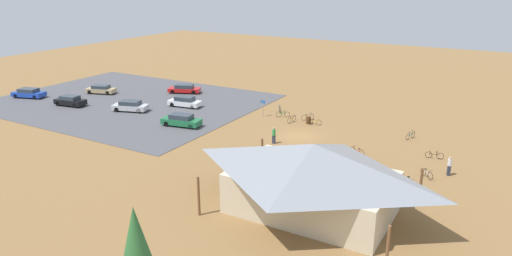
{
  "coord_description": "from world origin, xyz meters",
  "views": [
    {
      "loc": [
        -19.92,
        44.16,
        16.77
      ],
      "look_at": [
        3.77,
        2.87,
        1.2
      ],
      "focal_mm": 32.25,
      "sensor_mm": 36.0,
      "label": 1
    }
  ],
  "objects_px": {
    "bicycle_orange_yard_front": "(292,119)",
    "bicycle_blue_mid_cluster": "(409,182)",
    "trash_bin": "(308,120)",
    "bicycle_yellow_back_row": "(315,122)",
    "visitor_at_bikes": "(449,166)",
    "bicycle_silver_front_row": "(308,117)",
    "car_black_inner_stall": "(70,101)",
    "visitor_by_pavilion": "(274,135)",
    "car_red_end_stall": "(184,89)",
    "car_green_near_entry": "(181,120)",
    "bicycle_red_yard_center": "(357,151)",
    "car_tan_second_row": "(101,89)",
    "car_white_by_curb": "(185,102)",
    "lot_sign": "(263,106)",
    "bicycle_silver_yard_left": "(427,174)",
    "bicycle_green_edge_north": "(283,114)",
    "car_blue_mid_lot": "(29,93)",
    "car_silver_far_end": "(130,106)",
    "bicycle_purple_by_bin": "(379,176)",
    "bicycle_teal_lone_east": "(410,136)",
    "bike_pavilion": "(312,174)",
    "bicycle_black_lone_west": "(434,155)",
    "bicycle_white_trailside": "(280,109)"
  },
  "relations": [
    {
      "from": "car_red_end_stall",
      "to": "car_green_near_entry",
      "type": "bearing_deg",
      "value": 127.11
    },
    {
      "from": "bicycle_orange_yard_front",
      "to": "car_silver_far_end",
      "type": "distance_m",
      "value": 21.49
    },
    {
      "from": "bicycle_silver_front_row",
      "to": "bicycle_white_trailside",
      "type": "bearing_deg",
      "value": -17.83
    },
    {
      "from": "bicycle_blue_mid_cluster",
      "to": "car_black_inner_stall",
      "type": "relative_size",
      "value": 0.34
    },
    {
      "from": "bicycle_silver_yard_left",
      "to": "bike_pavilion",
      "type": "bearing_deg",
      "value": 58.66
    },
    {
      "from": "bicycle_teal_lone_east",
      "to": "visitor_by_pavilion",
      "type": "xyz_separation_m",
      "value": [
        12.29,
        8.75,
        0.58
      ]
    },
    {
      "from": "bike_pavilion",
      "to": "bicycle_yellow_back_row",
      "type": "bearing_deg",
      "value": -67.79
    },
    {
      "from": "trash_bin",
      "to": "visitor_at_bikes",
      "type": "relative_size",
      "value": 0.51
    },
    {
      "from": "bike_pavilion",
      "to": "car_black_inner_stall",
      "type": "distance_m",
      "value": 42.15
    },
    {
      "from": "bike_pavilion",
      "to": "car_green_near_entry",
      "type": "relative_size",
      "value": 2.88
    },
    {
      "from": "visitor_at_bikes",
      "to": "bicycle_silver_front_row",
      "type": "bearing_deg",
      "value": -27.37
    },
    {
      "from": "car_tan_second_row",
      "to": "car_white_by_curb",
      "type": "distance_m",
      "value": 15.74
    },
    {
      "from": "bicycle_silver_yard_left",
      "to": "bicycle_orange_yard_front",
      "type": "bearing_deg",
      "value": -26.9
    },
    {
      "from": "bicycle_orange_yard_front",
      "to": "bicycle_blue_mid_cluster",
      "type": "xyz_separation_m",
      "value": [
        -16.41,
        11.34,
        -0.03
      ]
    },
    {
      "from": "bicycle_black_lone_west",
      "to": "car_green_near_entry",
      "type": "distance_m",
      "value": 28.14
    },
    {
      "from": "trash_bin",
      "to": "lot_sign",
      "type": "distance_m",
      "value": 6.34
    },
    {
      "from": "bicycle_yellow_back_row",
      "to": "trash_bin",
      "type": "bearing_deg",
      "value": -11.66
    },
    {
      "from": "bicycle_black_lone_west",
      "to": "bicycle_silver_front_row",
      "type": "relative_size",
      "value": 1.22
    },
    {
      "from": "bicycle_blue_mid_cluster",
      "to": "bicycle_silver_front_row",
      "type": "xyz_separation_m",
      "value": [
        15.13,
        -13.23,
        0.03
      ]
    },
    {
      "from": "bicycle_teal_lone_east",
      "to": "bicycle_blue_mid_cluster",
      "type": "bearing_deg",
      "value": 101.65
    },
    {
      "from": "trash_bin",
      "to": "lot_sign",
      "type": "relative_size",
      "value": 0.41
    },
    {
      "from": "car_white_by_curb",
      "to": "visitor_by_pavilion",
      "type": "height_order",
      "value": "visitor_by_pavilion"
    },
    {
      "from": "bicycle_silver_front_row",
      "to": "bicycle_yellow_back_row",
      "type": "bearing_deg",
      "value": 136.73
    },
    {
      "from": "bicycle_green_edge_north",
      "to": "bicycle_purple_by_bin",
      "type": "distance_m",
      "value": 20.33
    },
    {
      "from": "trash_bin",
      "to": "bicycle_yellow_back_row",
      "type": "relative_size",
      "value": 0.61
    },
    {
      "from": "trash_bin",
      "to": "car_red_end_stall",
      "type": "distance_m",
      "value": 23.13
    },
    {
      "from": "car_red_end_stall",
      "to": "bicycle_green_edge_north",
      "type": "bearing_deg",
      "value": 168.39
    },
    {
      "from": "bicycle_teal_lone_east",
      "to": "bicycle_blue_mid_cluster",
      "type": "distance_m",
      "value": 12.69
    },
    {
      "from": "bicycle_red_yard_center",
      "to": "car_green_near_entry",
      "type": "bearing_deg",
      "value": 3.77
    },
    {
      "from": "trash_bin",
      "to": "car_red_end_stall",
      "type": "xyz_separation_m",
      "value": [
        22.64,
        -4.74,
        0.26
      ]
    },
    {
      "from": "bicycle_white_trailside",
      "to": "trash_bin",
      "type": "bearing_deg",
      "value": 152.43
    },
    {
      "from": "bicycle_green_edge_north",
      "to": "car_blue_mid_lot",
      "type": "height_order",
      "value": "car_blue_mid_lot"
    },
    {
      "from": "bicycle_green_edge_north",
      "to": "visitor_by_pavilion",
      "type": "height_order",
      "value": "visitor_by_pavilion"
    },
    {
      "from": "bicycle_teal_lone_east",
      "to": "car_blue_mid_lot",
      "type": "height_order",
      "value": "car_blue_mid_lot"
    },
    {
      "from": "bicycle_blue_mid_cluster",
      "to": "bicycle_silver_front_row",
      "type": "bearing_deg",
      "value": -41.16
    },
    {
      "from": "bicycle_blue_mid_cluster",
      "to": "visitor_at_bikes",
      "type": "relative_size",
      "value": 0.87
    },
    {
      "from": "bicycle_red_yard_center",
      "to": "visitor_by_pavilion",
      "type": "height_order",
      "value": "visitor_by_pavilion"
    },
    {
      "from": "car_white_by_curb",
      "to": "visitor_by_pavilion",
      "type": "distance_m",
      "value": 18.58
    },
    {
      "from": "bicycle_purple_by_bin",
      "to": "bicycle_yellow_back_row",
      "type": "relative_size",
      "value": 1.09
    },
    {
      "from": "bicycle_orange_yard_front",
      "to": "car_blue_mid_lot",
      "type": "distance_m",
      "value": 39.6
    },
    {
      "from": "car_tan_second_row",
      "to": "car_white_by_curb",
      "type": "height_order",
      "value": "car_white_by_curb"
    },
    {
      "from": "car_blue_mid_lot",
      "to": "bicycle_teal_lone_east",
      "type": "bearing_deg",
      "value": -169.94
    },
    {
      "from": "bicycle_yellow_back_row",
      "to": "bicycle_red_yard_center",
      "type": "distance_m",
      "value": 10.24
    },
    {
      "from": "car_black_inner_stall",
      "to": "visitor_by_pavilion",
      "type": "relative_size",
      "value": 2.49
    },
    {
      "from": "bicycle_green_edge_north",
      "to": "bicycle_black_lone_west",
      "type": "relative_size",
      "value": 0.88
    },
    {
      "from": "trash_bin",
      "to": "car_white_by_curb",
      "type": "bearing_deg",
      "value": 4.75
    },
    {
      "from": "bike_pavilion",
      "to": "bicycle_silver_yard_left",
      "type": "distance_m",
      "value": 12.68
    },
    {
      "from": "visitor_at_bikes",
      "to": "visitor_by_pavilion",
      "type": "bearing_deg",
      "value": 1.3
    },
    {
      "from": "car_black_inner_stall",
      "to": "car_green_near_entry",
      "type": "xyz_separation_m",
      "value": [
        -19.0,
        -0.37,
        0.01
      ]
    },
    {
      "from": "bicycle_blue_mid_cluster",
      "to": "car_red_end_stall",
      "type": "bearing_deg",
      "value": -24.23
    }
  ]
}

